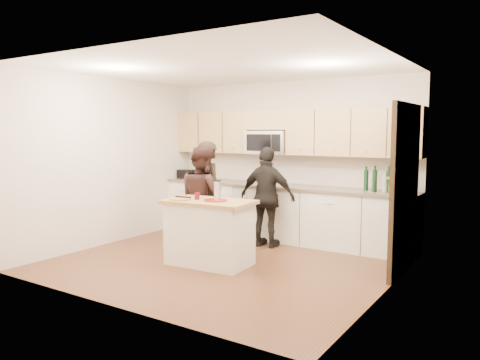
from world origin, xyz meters
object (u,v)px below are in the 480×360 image
Objects in this scene: island at (210,232)px; woman_center at (203,199)px; woman_left at (209,194)px; toaster at (186,174)px; woman_right at (267,197)px.

woman_center is (-0.54, 0.55, 0.36)m from island.
woman_left is (-0.61, 0.82, 0.39)m from island.
woman_right reaches higher than toaster.
woman_left reaches higher than woman_center.
woman_center is (0.07, -0.27, -0.04)m from woman_left.
woman_left reaches higher than island.
island is at bearing 156.38° from woman_left.
woman_left is at bearing -50.13° from woman_center.
woman_left is 0.92m from woman_right.
island is 1.10m from woman_left.
toaster is 1.92m from woman_center.
woman_left reaches higher than toaster.
woman_left is at bearing 29.49° from woman_right.
toaster is 2.18m from woman_right.
woman_left is 1.05× the size of woman_right.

